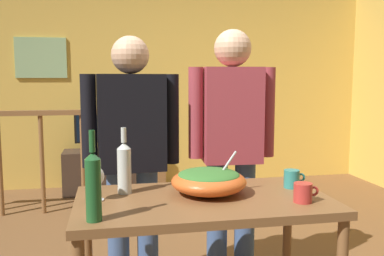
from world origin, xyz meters
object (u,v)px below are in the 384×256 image
(wine_glass, at_px, (96,177))
(person_standing_right, at_px, (232,140))
(framed_picture, at_px, (41,58))
(serving_table, at_px, (204,216))
(tv_console, at_px, (103,171))
(salad_bowl, at_px, (209,180))
(stair_railing, at_px, (82,149))
(wine_bottle_clear, at_px, (124,167))
(flat_screen_tv, at_px, (102,128))
(mug_teal, at_px, (292,179))
(mug_red, at_px, (303,193))
(wine_bottle_green, at_px, (93,185))
(person_standing_left, at_px, (132,147))

(wine_glass, xyz_separation_m, person_standing_right, (0.82, 0.54, 0.08))
(framed_picture, xyz_separation_m, serving_table, (1.23, -3.40, -0.91))
(tv_console, distance_m, salad_bowl, 3.15)
(framed_picture, distance_m, stair_railing, 1.46)
(tv_console, height_order, wine_bottle_clear, wine_bottle_clear)
(flat_screen_tv, height_order, person_standing_right, person_standing_right)
(wine_glass, relative_size, wine_bottle_clear, 0.49)
(tv_console, distance_m, mug_teal, 3.24)
(mug_teal, distance_m, mug_red, 0.26)
(tv_console, xyz_separation_m, person_standing_right, (0.85, -2.52, 0.72))
(salad_bowl, height_order, person_standing_right, person_standing_right)
(stair_railing, xyz_separation_m, person_standing_right, (1.03, -1.82, 0.32))
(stair_railing, bearing_deg, salad_bowl, -72.01)
(serving_table, bearing_deg, framed_picture, 109.89)
(serving_table, relative_size, wine_bottle_clear, 3.66)
(wine_bottle_clear, xyz_separation_m, wine_bottle_green, (-0.14, -0.39, 0.01))
(serving_table, height_order, salad_bowl, salad_bowl)
(tv_console, bearing_deg, mug_red, -73.36)
(person_standing_left, bearing_deg, framed_picture, -75.67)
(wine_bottle_green, bearing_deg, framed_picture, 101.25)
(wine_glass, height_order, wine_bottle_green, wine_bottle_green)
(stair_railing, distance_m, salad_bowl, 2.47)
(wine_glass, bearing_deg, person_standing_right, 33.26)
(wine_bottle_green, distance_m, person_standing_left, 0.85)
(wine_glass, bearing_deg, framed_picture, 102.17)
(framed_picture, xyz_separation_m, person_standing_left, (0.92, -2.81, -0.65))
(framed_picture, xyz_separation_m, stair_railing, (0.51, -0.99, -0.95))
(tv_console, relative_size, salad_bowl, 2.40)
(wine_bottle_clear, height_order, mug_red, wine_bottle_clear)
(person_standing_left, bearing_deg, tv_console, -88.64)
(framed_picture, bearing_deg, mug_teal, -62.41)
(framed_picture, height_order, tv_console, framed_picture)
(stair_railing, distance_m, person_standing_left, 1.89)
(tv_console, height_order, person_standing_left, person_standing_left)
(serving_table, relative_size, mug_red, 9.99)
(salad_bowl, bearing_deg, serving_table, -121.31)
(flat_screen_tv, height_order, wine_bottle_green, wine_bottle_green)
(wine_glass, bearing_deg, person_standing_left, 69.94)
(wine_bottle_clear, bearing_deg, mug_red, -21.20)
(framed_picture, distance_m, salad_bowl, 3.64)
(framed_picture, height_order, person_standing_right, framed_picture)
(stair_railing, xyz_separation_m, serving_table, (0.72, -2.40, 0.04))
(tv_console, height_order, flat_screen_tv, flat_screen_tv)
(wine_bottle_clear, bearing_deg, mug_teal, -4.05)
(wine_bottle_green, xyz_separation_m, person_standing_left, (0.19, 0.82, 0.01))
(person_standing_left, bearing_deg, serving_table, 114.10)
(mug_teal, relative_size, person_standing_right, 0.07)
(framed_picture, relative_size, wine_bottle_green, 1.60)
(flat_screen_tv, bearing_deg, wine_bottle_clear, -86.73)
(serving_table, distance_m, mug_red, 0.49)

